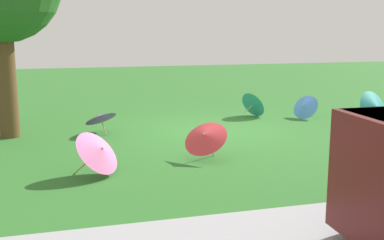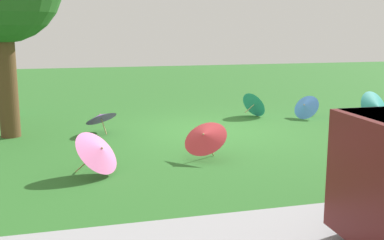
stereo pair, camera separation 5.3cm
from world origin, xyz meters
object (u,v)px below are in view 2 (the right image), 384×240
at_px(parasol_teal_0, 376,108).
at_px(parasol_red_1, 205,136).
at_px(parasol_purple_0, 101,117).
at_px(parasol_blue_0, 305,106).
at_px(parasol_pink_0, 99,151).
at_px(parasol_teal_2, 7,100).
at_px(parasol_teal_1, 255,104).

xyz_separation_m(parasol_teal_0, parasol_red_1, (5.06, 1.91, -0.01)).
height_order(parasol_teal_0, parasol_purple_0, parasol_teal_0).
bearing_deg(parasol_blue_0, parasol_pink_0, 33.14).
bearing_deg(parasol_teal_2, parasol_teal_0, 156.23).
xyz_separation_m(parasol_teal_1, parasol_red_1, (2.62, 3.89, 0.09)).
height_order(parasol_teal_0, parasol_teal_1, parasol_teal_0).
distance_m(parasol_teal_0, parasol_teal_2, 9.94).
bearing_deg(parasol_teal_2, parasol_red_1, 124.35).
distance_m(parasol_pink_0, parasol_teal_1, 6.33).
xyz_separation_m(parasol_pink_0, parasol_blue_0, (-5.79, -3.78, -0.10)).
bearing_deg(parasol_teal_0, parasol_teal_1, -39.10).
height_order(parasol_purple_0, parasol_blue_0, parasol_blue_0).
xyz_separation_m(parasol_teal_0, parasol_purple_0, (6.74, -0.90, -0.06)).
distance_m(parasol_purple_0, parasol_red_1, 3.28).
distance_m(parasol_teal_1, parasol_blue_0, 1.36).
bearing_deg(parasol_red_1, parasol_teal_1, -123.91).
height_order(parasol_pink_0, parasol_blue_0, parasol_pink_0).
bearing_deg(parasol_purple_0, parasol_red_1, 120.97).
distance_m(parasol_blue_0, parasol_teal_2, 8.31).
relative_size(parasol_purple_0, parasol_blue_0, 1.12).
height_order(parasol_red_1, parasol_teal_2, parasol_teal_2).
bearing_deg(parasol_blue_0, parasol_teal_1, -26.02).
height_order(parasol_blue_0, parasol_teal_2, parasol_teal_2).
bearing_deg(parasol_pink_0, parasol_teal_2, -71.92).
bearing_deg(parasol_teal_0, parasol_pink_0, 18.87).
distance_m(parasol_teal_1, parasol_teal_2, 6.96).
bearing_deg(parasol_red_1, parasol_teal_2, -55.65).
bearing_deg(parasol_teal_1, parasol_teal_2, -16.90).
relative_size(parasol_teal_1, parasol_red_1, 0.78).
height_order(parasol_teal_1, parasol_red_1, parasol_red_1).
xyz_separation_m(parasol_teal_0, parasol_pink_0, (7.01, 2.40, -0.02)).
distance_m(parasol_teal_0, parasol_blue_0, 1.85).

